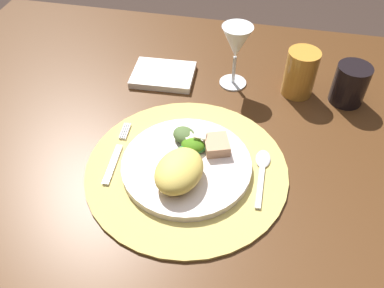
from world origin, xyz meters
TOP-DOWN VIEW (x-y plane):
  - dining_table at (0.00, 0.00)m, footprint 1.49×1.02m
  - placemat at (-0.06, -0.07)m, footprint 0.38×0.38m
  - dinner_plate at (-0.06, -0.07)m, footprint 0.24×0.24m
  - pasta_serving at (-0.06, -0.11)m, footprint 0.10×0.12m
  - salad_greens at (-0.06, -0.03)m, footprint 0.08×0.09m
  - bread_piece at (-0.01, -0.02)m, footprint 0.06×0.06m
  - fork at (-0.20, -0.07)m, footprint 0.02×0.17m
  - spoon at (0.08, -0.04)m, footprint 0.03×0.14m
  - napkin at (-0.18, 0.21)m, footprint 0.15×0.12m
  - wine_glass at (-0.01, 0.22)m, footprint 0.07×0.07m
  - amber_tumbler at (0.14, 0.21)m, footprint 0.07×0.07m
  - dark_tumbler at (0.25, 0.21)m, footprint 0.07×0.07m

SIDE VIEW (x-z plane):
  - dining_table at x=0.00m, z-range 0.25..1.01m
  - placemat at x=-0.06m, z-range 0.76..0.76m
  - napkin at x=-0.18m, z-range 0.76..0.77m
  - fork at x=-0.20m, z-range 0.76..0.77m
  - spoon at x=0.08m, z-range 0.76..0.77m
  - dinner_plate at x=-0.06m, z-range 0.76..0.78m
  - salad_greens at x=-0.06m, z-range 0.78..0.81m
  - bread_piece at x=-0.01m, z-range 0.78..0.80m
  - pasta_serving at x=-0.06m, z-range 0.78..0.83m
  - dark_tumbler at x=0.25m, z-range 0.76..0.85m
  - amber_tumbler at x=0.14m, z-range 0.76..0.87m
  - wine_glass at x=-0.01m, z-range 0.79..0.94m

